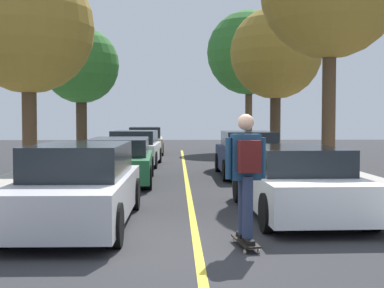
{
  "coord_description": "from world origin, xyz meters",
  "views": [
    {
      "loc": [
        -0.29,
        -7.32,
        1.81
      ],
      "look_at": [
        0.2,
        9.8,
        1.02
      ],
      "focal_mm": 49.42,
      "sensor_mm": 36.0,
      "label": 1
    }
  ],
  "objects_px": {
    "parked_car_left_near": "(119,160)",
    "street_tree_left_nearest": "(28,29)",
    "parked_car_right_nearest": "(295,181)",
    "skateboarder": "(246,169)",
    "skateboard": "(245,241)",
    "parked_car_right_near": "(247,154)",
    "parked_car_left_farthest": "(145,141)",
    "parked_car_left_nearest": "(80,186)",
    "parked_car_left_far": "(135,148)",
    "fire_hydrant": "(38,178)",
    "street_tree_right_far": "(249,53)",
    "street_tree_right_near": "(276,54)",
    "street_tree_left_near": "(81,67)"
  },
  "relations": [
    {
      "from": "street_tree_left_near",
      "to": "parked_car_right_near",
      "type": "bearing_deg",
      "value": -27.01
    },
    {
      "from": "parked_car_left_nearest",
      "to": "parked_car_left_near",
      "type": "relative_size",
      "value": 0.96
    },
    {
      "from": "parked_car_left_nearest",
      "to": "skateboarder",
      "type": "xyz_separation_m",
      "value": [
        2.64,
        -1.71,
        0.44
      ]
    },
    {
      "from": "parked_car_left_nearest",
      "to": "fire_hydrant",
      "type": "relative_size",
      "value": 6.5
    },
    {
      "from": "parked_car_right_nearest",
      "to": "street_tree_right_far",
      "type": "height_order",
      "value": "street_tree_right_far"
    },
    {
      "from": "parked_car_left_nearest",
      "to": "street_tree_right_far",
      "type": "height_order",
      "value": "street_tree_right_far"
    },
    {
      "from": "parked_car_right_nearest",
      "to": "skateboarder",
      "type": "height_order",
      "value": "skateboarder"
    },
    {
      "from": "street_tree_left_nearest",
      "to": "parked_car_left_farthest",
      "type": "bearing_deg",
      "value": 82.96
    },
    {
      "from": "parked_car_left_nearest",
      "to": "fire_hydrant",
      "type": "bearing_deg",
      "value": 116.55
    },
    {
      "from": "skateboard",
      "to": "parked_car_right_near",
      "type": "bearing_deg",
      "value": 82.25
    },
    {
      "from": "parked_car_right_near",
      "to": "parked_car_left_near",
      "type": "bearing_deg",
      "value": -158.88
    },
    {
      "from": "parked_car_right_nearest",
      "to": "parked_car_right_near",
      "type": "xyz_separation_m",
      "value": [
        0.0,
        6.81,
        0.07
      ]
    },
    {
      "from": "parked_car_left_near",
      "to": "skateboard",
      "type": "relative_size",
      "value": 5.47
    },
    {
      "from": "parked_car_left_far",
      "to": "fire_hydrant",
      "type": "bearing_deg",
      "value": -99.63
    },
    {
      "from": "parked_car_left_nearest",
      "to": "parked_car_left_far",
      "type": "height_order",
      "value": "parked_car_left_nearest"
    },
    {
      "from": "street_tree_left_near",
      "to": "street_tree_right_far",
      "type": "height_order",
      "value": "street_tree_right_far"
    },
    {
      "from": "skateboarder",
      "to": "skateboard",
      "type": "bearing_deg",
      "value": 97.38
    },
    {
      "from": "street_tree_left_near",
      "to": "parked_car_left_farthest",
      "type": "bearing_deg",
      "value": 77.18
    },
    {
      "from": "skateboard",
      "to": "skateboarder",
      "type": "bearing_deg",
      "value": -82.62
    },
    {
      "from": "parked_car_left_near",
      "to": "street_tree_left_nearest",
      "type": "distance_m",
      "value": 4.55
    },
    {
      "from": "street_tree_right_near",
      "to": "fire_hydrant",
      "type": "height_order",
      "value": "street_tree_right_near"
    },
    {
      "from": "street_tree_left_near",
      "to": "skateboarder",
      "type": "xyz_separation_m",
      "value": [
        4.51,
        -12.36,
        -2.65
      ]
    },
    {
      "from": "street_tree_left_nearest",
      "to": "skateboarder",
      "type": "xyz_separation_m",
      "value": [
        4.51,
        -5.43,
        -2.86
      ]
    },
    {
      "from": "parked_car_right_near",
      "to": "parked_car_left_farthest",
      "type": "bearing_deg",
      "value": 109.32
    },
    {
      "from": "street_tree_right_near",
      "to": "skateboarder",
      "type": "bearing_deg",
      "value": -102.13
    },
    {
      "from": "parked_car_left_nearest",
      "to": "skateboarder",
      "type": "relative_size",
      "value": 2.55
    },
    {
      "from": "parked_car_left_farthest",
      "to": "street_tree_right_near",
      "type": "xyz_separation_m",
      "value": [
        5.78,
        -5.95,
        3.84
      ]
    },
    {
      "from": "skateboard",
      "to": "skateboarder",
      "type": "height_order",
      "value": "skateboarder"
    },
    {
      "from": "street_tree_right_far",
      "to": "skateboarder",
      "type": "distance_m",
      "value": 23.45
    },
    {
      "from": "parked_car_left_near",
      "to": "street_tree_right_far",
      "type": "distance_m",
      "value": 16.74
    },
    {
      "from": "parked_car_left_nearest",
      "to": "skateboarder",
      "type": "bearing_deg",
      "value": -32.97
    },
    {
      "from": "parked_car_right_nearest",
      "to": "street_tree_left_nearest",
      "type": "height_order",
      "value": "street_tree_left_nearest"
    },
    {
      "from": "parked_car_left_farthest",
      "to": "skateboard",
      "type": "distance_m",
      "value": 20.71
    },
    {
      "from": "parked_car_left_near",
      "to": "street_tree_left_nearest",
      "type": "relative_size",
      "value": 0.87
    },
    {
      "from": "street_tree_right_far",
      "to": "street_tree_right_near",
      "type": "bearing_deg",
      "value": -90.0
    },
    {
      "from": "parked_car_left_farthest",
      "to": "street_tree_right_far",
      "type": "height_order",
      "value": "street_tree_right_far"
    },
    {
      "from": "parked_car_left_far",
      "to": "parked_car_left_near",
      "type": "bearing_deg",
      "value": -90.03
    },
    {
      "from": "parked_car_left_nearest",
      "to": "street_tree_left_nearest",
      "type": "distance_m",
      "value": 5.31
    },
    {
      "from": "street_tree_left_near",
      "to": "skateboard",
      "type": "relative_size",
      "value": 5.9
    },
    {
      "from": "parked_car_right_near",
      "to": "parked_car_right_nearest",
      "type": "bearing_deg",
      "value": -90.01
    },
    {
      "from": "parked_car_left_farthest",
      "to": "street_tree_right_near",
      "type": "bearing_deg",
      "value": -45.84
    },
    {
      "from": "parked_car_left_farthest",
      "to": "street_tree_left_nearest",
      "type": "bearing_deg",
      "value": -97.04
    },
    {
      "from": "street_tree_right_near",
      "to": "skateboarder",
      "type": "distance_m",
      "value": 15.34
    },
    {
      "from": "parked_car_left_near",
      "to": "parked_car_left_farthest",
      "type": "height_order",
      "value": "parked_car_left_farthest"
    },
    {
      "from": "parked_car_right_nearest",
      "to": "street_tree_left_nearest",
      "type": "xyz_separation_m",
      "value": [
        -5.78,
        2.83,
        3.34
      ]
    },
    {
      "from": "street_tree_right_far",
      "to": "fire_hydrant",
      "type": "relative_size",
      "value": 11.25
    },
    {
      "from": "parked_car_right_nearest",
      "to": "parked_car_left_nearest",
      "type": "bearing_deg",
      "value": -167.19
    },
    {
      "from": "parked_car_left_near",
      "to": "skateboarder",
      "type": "relative_size",
      "value": 2.64
    },
    {
      "from": "parked_car_left_near",
      "to": "street_tree_right_near",
      "type": "relative_size",
      "value": 0.74
    },
    {
      "from": "street_tree_right_far",
      "to": "skateboard",
      "type": "distance_m",
      "value": 23.64
    }
  ]
}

